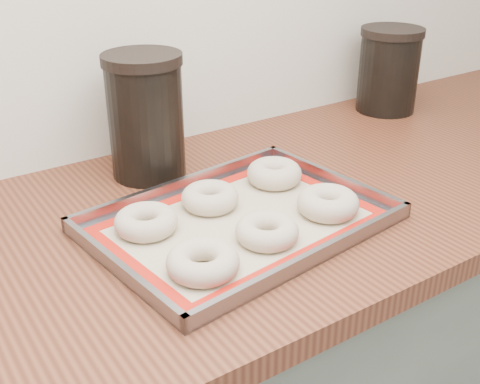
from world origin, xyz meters
TOP-DOWN VIEW (x-y plane):
  - cabinet at (0.00, 1.68)m, footprint 3.00×0.65m
  - countertop at (0.00, 1.68)m, footprint 3.06×0.68m
  - baking_tray at (-0.22, 1.61)m, footprint 0.50×0.38m
  - baking_mat at (-0.22, 1.61)m, footprint 0.45×0.34m
  - bagel_front_left at (-0.34, 1.52)m, footprint 0.14×0.14m
  - bagel_front_mid at (-0.22, 1.54)m, footprint 0.10×0.10m
  - bagel_front_right at (-0.08, 1.55)m, footprint 0.11×0.11m
  - bagel_back_left at (-0.36, 1.67)m, footprint 0.11×0.11m
  - bagel_back_mid at (-0.23, 1.68)m, footprint 0.11×0.11m
  - bagel_back_right at (-0.09, 1.70)m, footprint 0.10×0.10m
  - canister_left at (-0.25, 1.87)m, footprint 0.14×0.14m
  - canister_mid at (-0.26, 1.88)m, footprint 0.11×0.11m
  - canister_right at (0.40, 1.89)m, footprint 0.15×0.15m

SIDE VIEW (x-z plane):
  - cabinet at x=0.00m, z-range 0.00..0.86m
  - countertop at x=0.00m, z-range 0.86..0.90m
  - baking_mat at x=-0.22m, z-range 0.90..0.91m
  - baking_tray at x=-0.22m, z-range 0.89..0.92m
  - bagel_front_mid at x=-0.22m, z-range 0.90..0.94m
  - bagel_back_left at x=-0.36m, z-range 0.90..0.94m
  - bagel_front_left at x=-0.34m, z-range 0.90..0.94m
  - bagel_back_mid at x=-0.23m, z-range 0.90..0.94m
  - bagel_front_right at x=-0.08m, z-range 0.90..0.94m
  - bagel_back_right at x=-0.09m, z-range 0.90..0.94m
  - canister_mid at x=-0.26m, z-range 0.90..1.07m
  - canister_right at x=0.40m, z-range 0.90..1.10m
  - canister_left at x=-0.25m, z-range 0.90..1.13m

